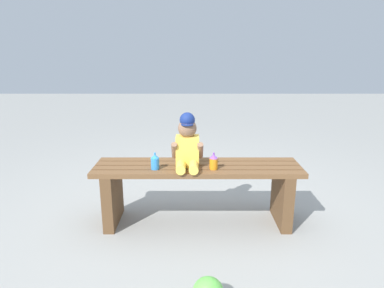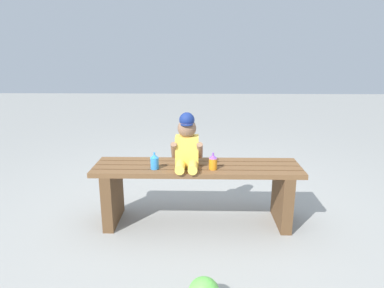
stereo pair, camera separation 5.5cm
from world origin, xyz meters
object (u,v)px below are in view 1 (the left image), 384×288
object	(u,v)px
child_figure	(187,144)
sippy_cup_right	(213,161)
park_bench	(197,184)
sippy_cup_left	(155,161)

from	to	relation	value
child_figure	sippy_cup_right	distance (m)	0.23
park_bench	sippy_cup_right	bearing A→B (deg)	-35.65
sippy_cup_left	sippy_cup_right	xyz separation A→B (m)	(0.42, 0.00, 0.00)
park_bench	sippy_cup_left	distance (m)	0.38
child_figure	park_bench	bearing A→B (deg)	22.28
sippy_cup_right	park_bench	bearing A→B (deg)	144.35
child_figure	sippy_cup_left	size ratio (longest dim) A/B	3.26
sippy_cup_left	child_figure	bearing A→B (deg)	12.45
child_figure	sippy_cup_right	size ratio (longest dim) A/B	3.26
sippy_cup_left	sippy_cup_right	bearing A→B (deg)	0.00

